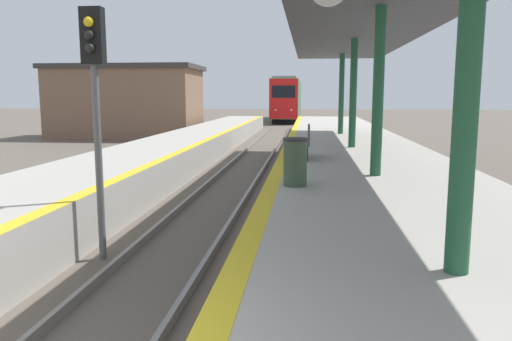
{
  "coord_description": "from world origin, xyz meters",
  "views": [
    {
      "loc": [
        2.35,
        -2.71,
        2.78
      ],
      "look_at": [
        0.51,
        14.91,
        0.12
      ],
      "focal_mm": 35.0,
      "sensor_mm": 36.0,
      "label": 1
    }
  ],
  "objects_px": {
    "train": "(288,99)",
    "trash_bin": "(295,162)",
    "bench": "(304,141)",
    "signal_near": "(95,86)"
  },
  "relations": [
    {
      "from": "signal_near",
      "to": "trash_bin",
      "type": "relative_size",
      "value": 4.46
    },
    {
      "from": "train",
      "to": "bench",
      "type": "height_order",
      "value": "train"
    },
    {
      "from": "trash_bin",
      "to": "bench",
      "type": "bearing_deg",
      "value": 88.19
    },
    {
      "from": "train",
      "to": "trash_bin",
      "type": "distance_m",
      "value": 47.01
    },
    {
      "from": "signal_near",
      "to": "trash_bin",
      "type": "height_order",
      "value": "signal_near"
    },
    {
      "from": "train",
      "to": "signal_near",
      "type": "xyz_separation_m",
      "value": [
        -1.12,
        -48.65,
        0.58
      ]
    },
    {
      "from": "bench",
      "to": "trash_bin",
      "type": "bearing_deg",
      "value": -91.81
    },
    {
      "from": "train",
      "to": "trash_bin",
      "type": "xyz_separation_m",
      "value": [
        2.11,
        -46.95,
        -0.84
      ]
    },
    {
      "from": "bench",
      "to": "train",
      "type": "bearing_deg",
      "value": 93.03
    },
    {
      "from": "trash_bin",
      "to": "bench",
      "type": "height_order",
      "value": "trash_bin"
    }
  ]
}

